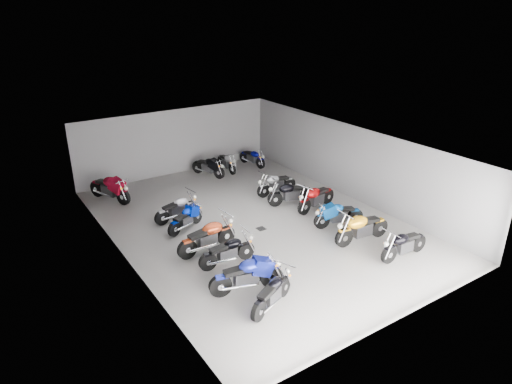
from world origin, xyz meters
The scene contains 22 objects.
ground centered at (0.00, 0.00, 0.00)m, with size 14.00×14.00×0.00m, color gray.
wall_back centered at (0.00, 7.00, 1.60)m, with size 10.00×0.10×3.20m, color slate.
wall_left centered at (-5.00, 0.00, 1.60)m, with size 0.10×14.00×3.20m, color slate.
wall_right centered at (5.00, 0.00, 1.60)m, with size 0.10×14.00×3.20m, color slate.
ceiling centered at (0.00, 0.00, 3.22)m, with size 10.00×14.00×0.04m, color black.
drain_grate centered at (0.00, -0.50, 0.01)m, with size 0.32×0.32×0.01m, color black.
motorcycle_left_a centered at (-2.44, -4.65, 0.47)m, with size 1.84×0.89×0.86m.
motorcycle_left_b centered at (-2.60, -3.60, 0.54)m, with size 2.22×0.72×0.99m.
motorcycle_left_c centered at (-2.32, -1.99, 0.48)m, with size 2.00×0.41×0.88m.
motorcycle_left_d centered at (-2.46, -0.87, 0.54)m, with size 2.27×0.50×1.00m.
motorcycle_left_e centered at (-2.37, 1.05, 0.44)m, with size 1.74×0.86×0.81m.
motorcycle_left_f centered at (-2.29, 1.99, 0.47)m, with size 1.95×0.48×0.86m.
motorcycle_right_a centered at (2.80, -4.85, 0.49)m, with size 2.06×0.40×0.91m.
motorcycle_right_b centered at (2.42, -3.29, 0.56)m, with size 2.32×0.50×1.02m.
motorcycle_right_c centered at (2.58, -1.92, 0.49)m, with size 1.98×0.70×0.89m.
motorcycle_right_d centered at (2.88, -0.26, 0.53)m, with size 2.19×0.61×0.97m.
motorcycle_right_e centered at (2.34, 0.70, 0.51)m, with size 2.06×0.76×0.93m.
motorcycle_right_f centered at (2.47, 1.97, 0.49)m, with size 2.05×0.40×0.90m.
motorcycle_back_a centered at (-3.92, 5.31, 0.57)m, with size 1.11×2.23×1.04m.
motorcycle_back_d centered at (1.06, 5.68, 0.48)m, with size 0.85×1.92×0.88m.
motorcycle_back_e centered at (2.19, 5.85, 0.46)m, with size 0.42×1.93×0.85m.
motorcycle_back_f centered at (3.71, 5.79, 0.45)m, with size 0.46×1.89×0.83m.
Camera 1 is at (-8.69, -13.27, 7.93)m, focal length 32.00 mm.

